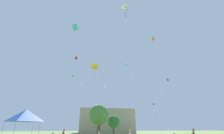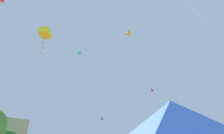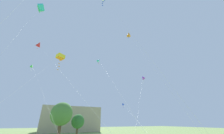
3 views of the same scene
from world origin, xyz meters
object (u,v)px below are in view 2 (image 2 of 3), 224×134
(kite_orange_diamond_6, at_px, (129,32))
(kite_cyan_diamond_7, at_px, (80,52))
(kite_purple_diamond_8, at_px, (152,90))
(kite_yellow_box_1, at_px, (45,33))
(kite_blue_diamond_9, at_px, (102,118))

(kite_orange_diamond_6, bearing_deg, kite_cyan_diamond_7, 122.93)
(kite_orange_diamond_6, relative_size, kite_cyan_diamond_7, 0.91)
(kite_purple_diamond_8, bearing_deg, kite_yellow_box_1, 149.47)
(kite_purple_diamond_8, xyz_separation_m, kite_blue_diamond_9, (1.39, 10.09, -3.28))
(kite_cyan_diamond_7, xyz_separation_m, kite_blue_diamond_9, (6.35, -0.67, -10.70))
(kite_orange_diamond_6, bearing_deg, kite_blue_diamond_9, 77.11)
(kite_yellow_box_1, relative_size, kite_orange_diamond_6, 0.84)
(kite_yellow_box_1, distance_m, kite_blue_diamond_9, 17.66)
(kite_yellow_box_1, relative_size, kite_cyan_diamond_7, 0.77)
(kite_orange_diamond_6, bearing_deg, kite_purple_diamond_8, -87.38)
(kite_orange_diamond_6, xyz_separation_m, kite_blue_diamond_9, (1.54, 6.75, -15.17))
(kite_yellow_box_1, xyz_separation_m, kite_cyan_diamond_7, (9.06, 2.49, 2.28))
(kite_orange_diamond_6, relative_size, kite_purple_diamond_8, 1.81)
(kite_cyan_diamond_7, height_order, kite_purple_diamond_8, kite_cyan_diamond_7)
(kite_purple_diamond_8, height_order, kite_blue_diamond_9, kite_purple_diamond_8)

